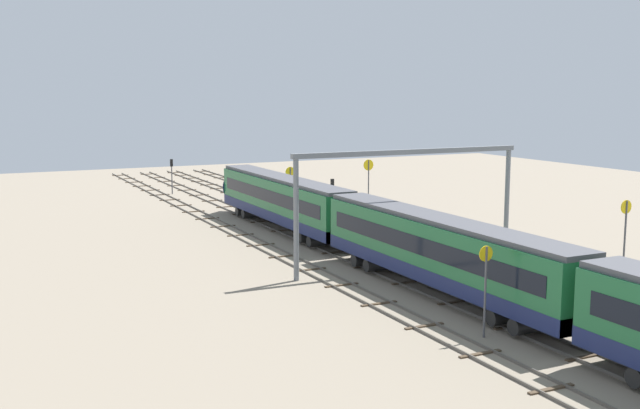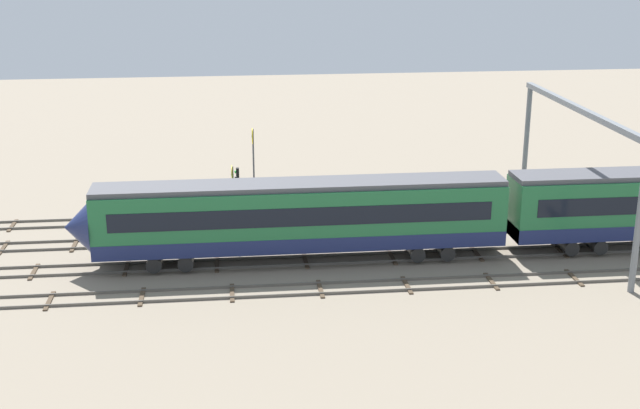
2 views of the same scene
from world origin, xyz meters
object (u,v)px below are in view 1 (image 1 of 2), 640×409
Objects in this scene: speed_sign_far_trackside at (290,186)px; relay_cabinet at (454,231)px; speed_sign_mid_trackside at (625,235)px; speed_sign_near_foreground at (485,280)px; speed_sign_distant_end at (368,179)px; train at (433,252)px; overhead_gantry at (409,179)px; signal_light_trackside_departure at (172,171)px; signal_light_trackside_approach at (332,192)px.

speed_sign_far_trackside is 17.32m from relay_cabinet.
speed_sign_mid_trackside reaches higher than relay_cabinet.
speed_sign_distant_end is at bearing -20.22° from speed_sign_near_foreground.
train is at bearing 158.72° from speed_sign_distant_end.
speed_sign_near_foreground is at bearing 161.83° from overhead_gantry.
overhead_gantry is 46.62m from signal_light_trackside_departure.
relay_cabinet is (-39.46, -13.91, -2.05)m from signal_light_trackside_departure.
signal_light_trackside_departure is at bearing 6.21° from overhead_gantry.
speed_sign_near_foreground is 3.05× the size of relay_cabinet.
signal_light_trackside_approach is at bearing -12.06° from overhead_gantry.
speed_sign_mid_trackside is 1.11× the size of speed_sign_far_trackside.
signal_light_trackside_approach is at bearing 6.21° from speed_sign_mid_trackside.
speed_sign_near_foreground is at bearing 172.08° from speed_sign_far_trackside.
overhead_gantry is 16.16m from speed_sign_near_foreground.
relay_cabinet is (-13.20, -0.93, -3.15)m from speed_sign_distant_end.
speed_sign_distant_end is at bearing 4.04° from relay_cabinet.
speed_sign_mid_trackside reaches higher than speed_sign_far_trackside.
overhead_gantry reaches higher than relay_cabinet.
speed_sign_far_trackside reaches higher than speed_sign_near_foreground.
train reaches higher than signal_light_trackside_approach.
signal_light_trackside_departure is at bearing 12.72° from speed_sign_mid_trackside.
overhead_gantry is 3.06× the size of speed_sign_mid_trackside.
train is 15.60× the size of speed_sign_near_foreground.
speed_sign_distant_end is 29.31m from signal_light_trackside_departure.
speed_sign_distant_end reaches higher than signal_light_trackside_departure.
overhead_gantry is 12.50m from relay_cabinet.
speed_sign_distant_end is at bearing -21.28° from train.
speed_sign_mid_trackside is 59.68m from signal_light_trackside_departure.
speed_sign_far_trackside is 0.91× the size of speed_sign_distant_end.
signal_light_trackside_approach is (36.13, -9.44, -0.41)m from speed_sign_near_foreground.
train reaches higher than speed_sign_near_foreground.
speed_sign_distant_end is at bearing -153.70° from signal_light_trackside_departure.
signal_light_trackside_departure is at bearing 11.79° from speed_sign_far_trackside.
speed_sign_far_trackside reaches higher than signal_light_trackside_departure.
speed_sign_near_foreground is 1.11× the size of signal_light_trackside_departure.
speed_sign_near_foreground is 61.23m from signal_light_trackside_departure.
relay_cabinet is at bearing -163.05° from signal_light_trackside_approach.
speed_sign_mid_trackside reaches higher than speed_sign_near_foreground.
overhead_gantry is 14.73m from speed_sign_mid_trackside.
speed_sign_mid_trackside is at bearing -145.95° from overhead_gantry.
signal_light_trackside_departure is at bearing 2.82° from train.
overhead_gantry is at bearing 179.62° from speed_sign_far_trackside.
signal_light_trackside_approach is 2.54× the size of relay_cabinet.
train is at bearing 160.08° from overhead_gantry.
speed_sign_distant_end is (19.95, -7.95, -2.48)m from overhead_gantry.
signal_light_trackside_departure is (58.21, 13.14, -0.91)m from speed_sign_mid_trackside.
speed_sign_near_foreground is 0.90× the size of speed_sign_far_trackside.
speed_sign_far_trackside reaches higher than train.
speed_sign_far_trackside reaches higher than signal_light_trackside_approach.
train is 8.71m from speed_sign_near_foreground.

